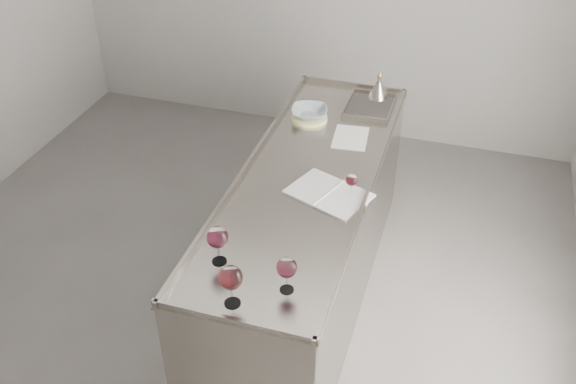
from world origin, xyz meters
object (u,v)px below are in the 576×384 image
(wine_glass_small, at_px, (351,181))
(wine_funnel, at_px, (378,89))
(wine_glass_right, at_px, (287,268))
(notebook, at_px, (329,194))
(counter, at_px, (307,238))
(ceramic_bowl, at_px, (309,112))
(wine_glass_left, at_px, (217,238))
(wine_glass_middle, at_px, (231,279))

(wine_glass_small, distance_m, wine_funnel, 1.20)
(wine_glass_right, height_order, wine_glass_small, wine_glass_right)
(notebook, relative_size, wine_funnel, 2.50)
(counter, relative_size, ceramic_bowl, 10.33)
(ceramic_bowl, distance_m, wine_funnel, 0.58)
(counter, height_order, wine_funnel, wine_funnel)
(wine_glass_left, xyz_separation_m, ceramic_bowl, (0.03, 1.48, -0.10))
(counter, xyz_separation_m, wine_glass_small, (0.27, -0.12, 0.56))
(wine_glass_middle, distance_m, wine_glass_right, 0.26)
(wine_glass_left, height_order, ceramic_bowl, wine_glass_left)
(wine_glass_small, relative_size, ceramic_bowl, 0.58)
(counter, relative_size, wine_glass_middle, 11.40)
(wine_glass_left, height_order, wine_glass_right, wine_glass_left)
(counter, height_order, wine_glass_right, wine_glass_right)
(ceramic_bowl, xyz_separation_m, wine_funnel, (0.37, 0.44, 0.01))
(wine_glass_left, bearing_deg, counter, 76.07)
(wine_glass_middle, bearing_deg, wine_funnel, 83.51)
(counter, bearing_deg, notebook, -43.15)
(wine_glass_left, distance_m, ceramic_bowl, 1.48)
(notebook, distance_m, ceramic_bowl, 0.86)
(ceramic_bowl, bearing_deg, counter, -74.76)
(wine_glass_middle, relative_size, wine_glass_right, 1.14)
(counter, relative_size, notebook, 4.78)
(counter, xyz_separation_m, wine_glass_right, (0.16, -0.93, 0.60))
(ceramic_bowl, bearing_deg, wine_funnel, 49.66)
(counter, bearing_deg, wine_funnel, 79.50)
(wine_glass_right, height_order, notebook, wine_glass_right)
(wine_glass_middle, bearing_deg, counter, 87.57)
(wine_glass_left, bearing_deg, wine_funnel, 77.99)
(wine_glass_right, distance_m, wine_funnel, 2.01)
(counter, height_order, ceramic_bowl, ceramic_bowl)
(notebook, xyz_separation_m, ceramic_bowl, (-0.33, 0.79, 0.04))
(wine_glass_small, height_order, ceramic_bowl, wine_glass_small)
(wine_glass_right, xyz_separation_m, wine_funnel, (0.04, 2.01, -0.07))
(counter, xyz_separation_m, wine_glass_middle, (-0.05, -1.08, 0.62))
(wine_glass_small, bearing_deg, wine_glass_middle, -108.38)
(wine_glass_small, bearing_deg, wine_glass_left, -123.72)
(counter, height_order, wine_glass_middle, wine_glass_middle)
(wine_glass_middle, xyz_separation_m, wine_glass_small, (0.32, 0.97, -0.06))
(wine_glass_middle, distance_m, ceramic_bowl, 1.73)
(wine_glass_left, height_order, notebook, wine_glass_left)
(wine_glass_left, relative_size, notebook, 0.41)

